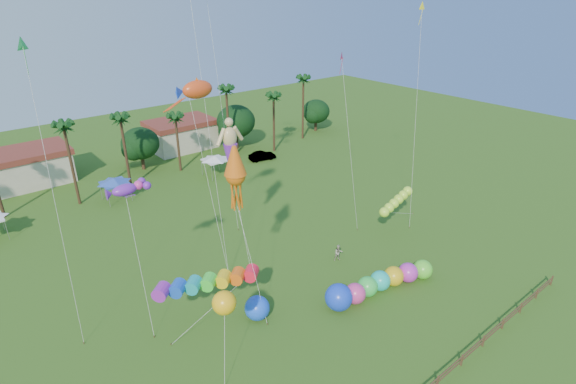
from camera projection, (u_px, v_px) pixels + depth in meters
ground at (370, 338)px, 34.89m from camera, size 160.00×160.00×0.00m
tree_line at (160, 140)px, 65.94m from camera, size 69.46×8.91×11.00m
buildings_row at (102, 154)px, 67.25m from camera, size 35.00×7.00×4.00m
tent_row at (116, 182)px, 55.69m from camera, size 31.00×4.00×0.60m
fence at (438, 380)px, 30.43m from camera, size 36.12×0.12×1.00m
car_b at (262, 156)px, 70.18m from camera, size 4.38×2.21×1.38m
spectator_b at (338, 253)px, 44.45m from camera, size 1.03×0.93×1.73m
caterpillar_inflatable at (376, 284)px, 39.63m from camera, size 11.49×4.15×2.35m
blue_ball at (257, 308)px, 36.60m from camera, size 2.06×2.06×2.06m
rainbow_tube at (229, 283)px, 35.75m from camera, size 9.28×5.34×3.98m
green_worm at (384, 212)px, 47.22m from camera, size 10.48×2.44×3.89m
orange_ball_kite at (224, 303)px, 29.75m from camera, size 2.29×2.41×6.66m
merman_kite at (231, 151)px, 41.15m from camera, size 2.57×4.98×13.78m
fish_kite at (198, 90)px, 38.51m from camera, size 4.43×5.78×17.71m
squid_kite at (236, 176)px, 34.29m from camera, size 1.93×4.98×14.24m
lobster_kite at (125, 190)px, 33.97m from camera, size 3.38×5.27×11.53m
delta_kite_red at (342, 61)px, 45.66m from camera, size 1.06×4.35×18.90m
delta_kite_yellow at (422, 15)px, 44.63m from camera, size 2.54×3.28×23.55m
delta_kite_green at (24, 53)px, 28.68m from camera, size 1.82×4.00×22.07m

